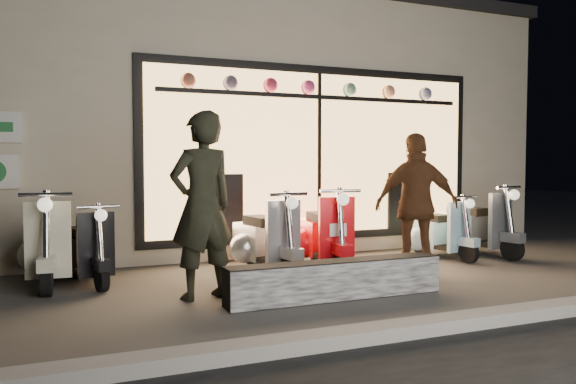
% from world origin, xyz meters
% --- Properties ---
extents(ground, '(40.00, 40.00, 0.00)m').
position_xyz_m(ground, '(0.00, 0.00, 0.00)').
color(ground, '#383533').
rests_on(ground, ground).
extents(kerb, '(40.00, 0.25, 0.12)m').
position_xyz_m(kerb, '(0.00, -2.00, 0.06)').
color(kerb, slate).
rests_on(kerb, ground).
extents(shop_building, '(10.20, 6.23, 4.20)m').
position_xyz_m(shop_building, '(0.00, 4.98, 2.10)').
color(shop_building, beige).
rests_on(shop_building, ground).
extents(graffiti_barrier, '(2.36, 0.28, 0.40)m').
position_xyz_m(graffiti_barrier, '(-0.24, -0.65, 0.20)').
color(graffiti_barrier, black).
rests_on(graffiti_barrier, ground).
extents(scooter_silver, '(0.57, 1.42, 1.01)m').
position_xyz_m(scooter_silver, '(-0.42, 1.04, 0.41)').
color(scooter_silver, black).
rests_on(scooter_silver, ground).
extents(scooter_red, '(0.58, 1.46, 1.04)m').
position_xyz_m(scooter_red, '(0.44, 1.05, 0.42)').
color(scooter_red, black).
rests_on(scooter_red, ground).
extents(scooter_black, '(0.60, 1.28, 0.91)m').
position_xyz_m(scooter_black, '(-2.61, 1.25, 0.36)').
color(scooter_black, black).
rests_on(scooter_black, ground).
extents(scooter_cream, '(0.54, 1.47, 1.05)m').
position_xyz_m(scooter_cream, '(-2.95, 1.36, 0.42)').
color(scooter_cream, black).
rests_on(scooter_cream, ground).
extents(scooter_blue, '(0.55, 1.28, 0.91)m').
position_xyz_m(scooter_blue, '(2.32, 1.13, 0.36)').
color(scooter_blue, black).
rests_on(scooter_blue, ground).
extents(scooter_grey, '(0.64, 1.45, 1.03)m').
position_xyz_m(scooter_grey, '(3.00, 1.11, 0.41)').
color(scooter_grey, black).
rests_on(scooter_grey, ground).
extents(man, '(0.80, 0.63, 1.94)m').
position_xyz_m(man, '(-1.51, -0.10, 0.97)').
color(man, black).
rests_on(man, ground).
extents(woman, '(1.13, 0.72, 1.78)m').
position_xyz_m(woman, '(1.23, 0.01, 0.89)').
color(woman, brown).
rests_on(woman, ground).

